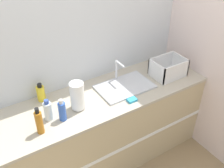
# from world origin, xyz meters

# --- Properties ---
(wall_back) EXTENTS (4.62, 0.06, 2.60)m
(wall_back) POSITION_xyz_m (0.00, 0.66, 1.30)
(wall_back) COLOR silver
(wall_back) RESTS_ON ground_plane
(wall_right) EXTENTS (0.06, 2.63, 2.60)m
(wall_right) POSITION_xyz_m (1.14, 0.32, 1.30)
(wall_right) COLOR silver
(wall_right) RESTS_ON ground_plane
(counter_cabinet) EXTENTS (2.25, 0.66, 0.89)m
(counter_cabinet) POSITION_xyz_m (0.00, 0.32, 0.44)
(counter_cabinet) COLOR tan
(counter_cabinet) RESTS_ON ground_plane
(sink) EXTENTS (0.55, 0.35, 0.24)m
(sink) POSITION_xyz_m (0.28, 0.32, 0.90)
(sink) COLOR silver
(sink) RESTS_ON counter_cabinet
(paper_towel_roll) EXTENTS (0.12, 0.12, 0.27)m
(paper_towel_roll) POSITION_xyz_m (-0.25, 0.27, 1.02)
(paper_towel_roll) COLOR #4C4C51
(paper_towel_roll) RESTS_ON counter_cabinet
(dish_rack) EXTENTS (0.34, 0.25, 0.19)m
(dish_rack) POSITION_xyz_m (0.80, 0.26, 0.96)
(dish_rack) COLOR white
(dish_rack) RESTS_ON counter_cabinet
(bottle_clear) EXTENTS (0.07, 0.07, 0.20)m
(bottle_clear) POSITION_xyz_m (-0.53, 0.27, 0.98)
(bottle_clear) COLOR silver
(bottle_clear) RESTS_ON counter_cabinet
(bottle_blue) EXTENTS (0.06, 0.06, 0.21)m
(bottle_blue) POSITION_xyz_m (-0.43, 0.20, 0.98)
(bottle_blue) COLOR #2D56B7
(bottle_blue) RESTS_ON counter_cabinet
(bottle_yellow) EXTENTS (0.08, 0.08, 0.18)m
(bottle_yellow) POSITION_xyz_m (-0.49, 0.56, 0.97)
(bottle_yellow) COLOR yellow
(bottle_yellow) RESTS_ON counter_cabinet
(bottle_amber) EXTENTS (0.06, 0.06, 0.24)m
(bottle_amber) POSITION_xyz_m (-0.64, 0.16, 1.00)
(bottle_amber) COLOR #B26B19
(bottle_amber) RESTS_ON counter_cabinet
(sponge) EXTENTS (0.09, 0.06, 0.02)m
(sponge) POSITION_xyz_m (0.21, 0.10, 0.90)
(sponge) COLOR #3399BF
(sponge) RESTS_ON counter_cabinet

